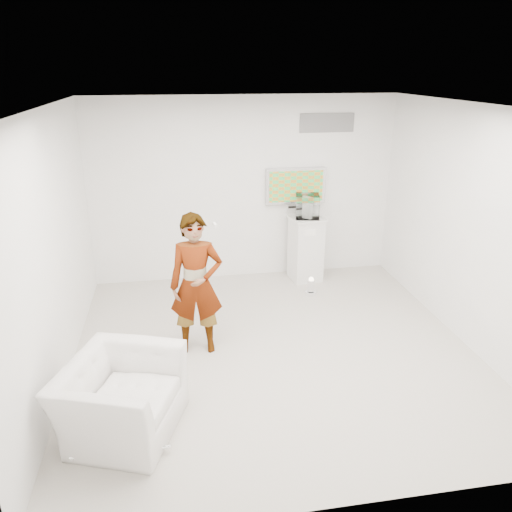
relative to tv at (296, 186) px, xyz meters
name	(u,v)px	position (x,y,z in m)	size (l,w,h in m)	color
room	(275,239)	(-0.85, -2.45, -0.05)	(5.01, 5.01, 3.00)	#A7A099
tv	(296,186)	(0.00, 0.00, 0.00)	(1.00, 0.08, 0.60)	#B9B9BD
logo_decal	(327,123)	(0.50, 0.04, 1.00)	(0.90, 0.02, 0.30)	slate
person	(196,285)	(-1.79, -2.27, -0.65)	(0.65, 0.43, 1.79)	silver
armchair	(121,397)	(-2.63, -3.67, -1.18)	(1.15, 1.01, 0.75)	silver
pedestal	(306,248)	(0.13, -0.30, -1.01)	(0.53, 0.53, 1.09)	silver
floor_uplight	(311,286)	(0.06, -0.95, -1.41)	(0.18, 0.18, 0.29)	white
vitrine	(307,206)	(0.13, -0.30, -0.27)	(0.38, 0.38, 0.38)	silver
console	(307,210)	(0.13, -0.30, -0.34)	(0.06, 0.18, 0.25)	silver
wii_remote	(215,225)	(-1.53, -2.14, 0.06)	(0.03, 0.12, 0.03)	silver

